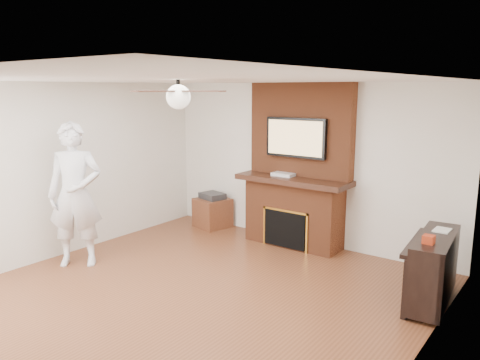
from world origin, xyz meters
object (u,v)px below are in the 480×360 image
Objects in this scene: fireplace at (296,182)px; piano at (433,267)px; person at (75,195)px; side_table at (213,211)px.

fireplace is 1.99× the size of piano.
person is at bearing -127.49° from fireplace.
fireplace is 3.94× the size of side_table.
person reaches higher than side_table.
fireplace is 2.54m from piano.
person is 1.58× the size of piano.
fireplace is 1.79m from side_table.
person is (-1.97, -2.56, -0.00)m from fireplace.
piano is (2.30, -0.90, -0.57)m from fireplace.
fireplace is 3.23m from person.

